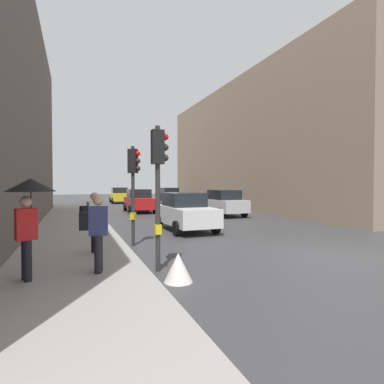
{
  "coord_description": "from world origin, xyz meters",
  "views": [
    {
      "loc": [
        -7.18,
        -7.43,
        2.18
      ],
      "look_at": [
        -0.73,
        9.43,
        1.7
      ],
      "focal_mm": 29.11,
      "sensor_mm": 36.0,
      "label": 1
    }
  ],
  "objects_px": {
    "pedestrian_with_black_backpack": "(93,219)",
    "pedestrian_with_grey_backpack": "(96,229)",
    "car_yellow_taxi": "(120,195)",
    "car_white_compact": "(185,212)",
    "car_red_sedan": "(139,201)",
    "warning_sign_triangle": "(178,267)",
    "car_dark_suv": "(169,196)",
    "traffic_light_far_median": "(158,182)",
    "traffic_light_near_left": "(159,171)",
    "traffic_light_near_right": "(134,177)",
    "car_silver_hatchback": "(223,203)",
    "pedestrian_with_umbrella": "(29,200)"
  },
  "relations": [
    {
      "from": "pedestrian_with_black_backpack",
      "to": "pedestrian_with_grey_backpack",
      "type": "xyz_separation_m",
      "value": [
        -0.05,
        -2.13,
        0.0
      ]
    },
    {
      "from": "car_yellow_taxi",
      "to": "pedestrian_with_grey_backpack",
      "type": "distance_m",
      "value": 28.98
    },
    {
      "from": "car_white_compact",
      "to": "car_red_sedan",
      "type": "height_order",
      "value": "same"
    },
    {
      "from": "warning_sign_triangle",
      "to": "pedestrian_with_black_backpack",
      "type": "bearing_deg",
      "value": 118.51
    },
    {
      "from": "car_dark_suv",
      "to": "car_red_sedan",
      "type": "distance_m",
      "value": 9.64
    },
    {
      "from": "traffic_light_far_median",
      "to": "car_red_sedan",
      "type": "bearing_deg",
      "value": -120.19
    },
    {
      "from": "car_red_sedan",
      "to": "pedestrian_with_black_backpack",
      "type": "distance_m",
      "value": 14.94
    },
    {
      "from": "traffic_light_far_median",
      "to": "car_red_sedan",
      "type": "height_order",
      "value": "traffic_light_far_median"
    },
    {
      "from": "traffic_light_far_median",
      "to": "car_red_sedan",
      "type": "xyz_separation_m",
      "value": [
        -2.71,
        -4.67,
        -1.44
      ]
    },
    {
      "from": "traffic_light_near_left",
      "to": "car_dark_suv",
      "type": "xyz_separation_m",
      "value": [
        7.63,
        24.65,
        -1.61
      ]
    },
    {
      "from": "traffic_light_near_left",
      "to": "car_dark_suv",
      "type": "height_order",
      "value": "traffic_light_near_left"
    },
    {
      "from": "traffic_light_near_right",
      "to": "car_silver_hatchback",
      "type": "relative_size",
      "value": 0.82
    },
    {
      "from": "car_yellow_taxi",
      "to": "car_red_sedan",
      "type": "bearing_deg",
      "value": -90.83
    },
    {
      "from": "car_dark_suv",
      "to": "pedestrian_with_grey_backpack",
      "type": "bearing_deg",
      "value": -110.22
    },
    {
      "from": "car_yellow_taxi",
      "to": "pedestrian_with_umbrella",
      "type": "xyz_separation_m",
      "value": [
        -5.79,
        -28.71,
        0.96
      ]
    },
    {
      "from": "traffic_light_near_right",
      "to": "car_white_compact",
      "type": "xyz_separation_m",
      "value": [
        2.92,
        2.8,
        -1.54
      ]
    },
    {
      "from": "car_yellow_taxi",
      "to": "car_red_sedan",
      "type": "relative_size",
      "value": 1.0
    },
    {
      "from": "pedestrian_with_grey_backpack",
      "to": "warning_sign_triangle",
      "type": "height_order",
      "value": "pedestrian_with_grey_backpack"
    },
    {
      "from": "pedestrian_with_grey_backpack",
      "to": "car_dark_suv",
      "type": "bearing_deg",
      "value": 69.78
    },
    {
      "from": "traffic_light_far_median",
      "to": "car_yellow_taxi",
      "type": "bearing_deg",
      "value": 108.67
    },
    {
      "from": "traffic_light_near_right",
      "to": "traffic_light_near_left",
      "type": "relative_size",
      "value": 0.97
    },
    {
      "from": "pedestrian_with_umbrella",
      "to": "car_yellow_taxi",
      "type": "bearing_deg",
      "value": 78.6
    },
    {
      "from": "traffic_light_near_right",
      "to": "car_yellow_taxi",
      "type": "height_order",
      "value": "traffic_light_near_right"
    },
    {
      "from": "car_dark_suv",
      "to": "warning_sign_triangle",
      "type": "height_order",
      "value": "car_dark_suv"
    },
    {
      "from": "traffic_light_far_median",
      "to": "pedestrian_with_grey_backpack",
      "type": "bearing_deg",
      "value": -108.29
    },
    {
      "from": "traffic_light_near_right",
      "to": "pedestrian_with_black_backpack",
      "type": "distance_m",
      "value": 2.37
    },
    {
      "from": "car_white_compact",
      "to": "pedestrian_with_umbrella",
      "type": "bearing_deg",
      "value": -131.93
    },
    {
      "from": "car_silver_hatchback",
      "to": "warning_sign_triangle",
      "type": "xyz_separation_m",
      "value": [
        -7.36,
        -12.52,
        -0.55
      ]
    },
    {
      "from": "car_yellow_taxi",
      "to": "warning_sign_triangle",
      "type": "bearing_deg",
      "value": -95.36
    },
    {
      "from": "traffic_light_far_median",
      "to": "pedestrian_with_umbrella",
      "type": "relative_size",
      "value": 1.57
    },
    {
      "from": "car_white_compact",
      "to": "pedestrian_with_black_backpack",
      "type": "xyz_separation_m",
      "value": [
        -4.36,
        -4.21,
        0.29
      ]
    },
    {
      "from": "pedestrian_with_black_backpack",
      "to": "pedestrian_with_grey_backpack",
      "type": "relative_size",
      "value": 1.0
    },
    {
      "from": "car_red_sedan",
      "to": "warning_sign_triangle",
      "type": "distance_m",
      "value": 17.52
    },
    {
      "from": "traffic_light_near_left",
      "to": "pedestrian_with_black_backpack",
      "type": "xyz_separation_m",
      "value": [
        -1.45,
        2.0,
        -1.33
      ]
    },
    {
      "from": "car_silver_hatchback",
      "to": "car_white_compact",
      "type": "bearing_deg",
      "value": -130.98
    },
    {
      "from": "car_white_compact",
      "to": "car_red_sedan",
      "type": "relative_size",
      "value": 1.0
    },
    {
      "from": "car_silver_hatchback",
      "to": "pedestrian_with_grey_backpack",
      "type": "xyz_separation_m",
      "value": [
        -9.03,
        -11.65,
        0.29
      ]
    },
    {
      "from": "car_red_sedan",
      "to": "pedestrian_with_grey_backpack",
      "type": "height_order",
      "value": "pedestrian_with_grey_backpack"
    },
    {
      "from": "car_yellow_taxi",
      "to": "pedestrian_with_black_backpack",
      "type": "height_order",
      "value": "pedestrian_with_black_backpack"
    },
    {
      "from": "traffic_light_near_right",
      "to": "pedestrian_with_black_backpack",
      "type": "xyz_separation_m",
      "value": [
        -1.44,
        -1.41,
        -1.25
      ]
    },
    {
      "from": "car_dark_suv",
      "to": "pedestrian_with_black_backpack",
      "type": "xyz_separation_m",
      "value": [
        -9.07,
        -22.65,
        0.29
      ]
    },
    {
      "from": "car_red_sedan",
      "to": "pedestrian_with_umbrella",
      "type": "bearing_deg",
      "value": -108.75
    },
    {
      "from": "car_yellow_taxi",
      "to": "pedestrian_with_grey_backpack",
      "type": "xyz_separation_m",
      "value": [
        -4.44,
        -28.64,
        0.29
      ]
    },
    {
      "from": "car_red_sedan",
      "to": "pedestrian_with_black_backpack",
      "type": "bearing_deg",
      "value": -106.38
    },
    {
      "from": "car_dark_suv",
      "to": "pedestrian_with_black_backpack",
      "type": "height_order",
      "value": "pedestrian_with_black_backpack"
    },
    {
      "from": "car_yellow_taxi",
      "to": "pedestrian_with_grey_backpack",
      "type": "height_order",
      "value": "pedestrian_with_grey_backpack"
    },
    {
      "from": "warning_sign_triangle",
      "to": "traffic_light_far_median",
      "type": "bearing_deg",
      "value": 76.44
    },
    {
      "from": "car_dark_suv",
      "to": "pedestrian_with_black_backpack",
      "type": "distance_m",
      "value": 24.4
    },
    {
      "from": "pedestrian_with_black_backpack",
      "to": "warning_sign_triangle",
      "type": "xyz_separation_m",
      "value": [
        1.62,
        -2.99,
        -0.84
      ]
    },
    {
      "from": "traffic_light_near_right",
      "to": "car_dark_suv",
      "type": "relative_size",
      "value": 0.83
    }
  ]
}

